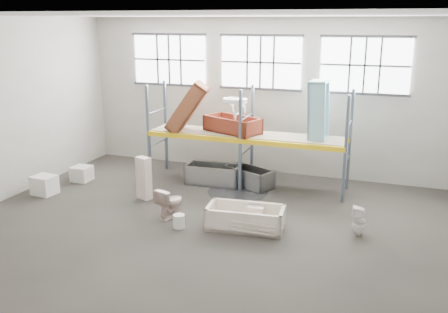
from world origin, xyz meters
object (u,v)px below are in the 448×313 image
at_px(steel_tub_right, 249,177).
at_px(carton_near, 44,185).
at_px(cistern_tall, 144,178).
at_px(steel_tub_left, 213,174).
at_px(toilet_beige, 170,202).
at_px(toilet_white, 359,221).
at_px(blue_tub_upright, 318,111).
at_px(rust_tub_flat, 232,125).
at_px(bucket, 179,221).
at_px(bathtub_beige, 246,217).

relative_size(steel_tub_right, carton_near, 2.38).
bearing_deg(carton_near, cistern_tall, 12.30).
xyz_separation_m(cistern_tall, steel_tub_left, (1.37, 1.89, -0.31)).
xyz_separation_m(toilet_beige, cistern_tall, (-1.27, 0.95, 0.21)).
height_order(toilet_white, blue_tub_upright, blue_tub_upright).
height_order(toilet_beige, carton_near, toilet_beige).
relative_size(toilet_white, blue_tub_upright, 0.41).
bearing_deg(toilet_white, rust_tub_flat, -129.94).
relative_size(rust_tub_flat, bucket, 5.27).
distance_m(blue_tub_upright, bucket, 5.19).
distance_m(cistern_tall, blue_tub_upright, 5.32).
bearing_deg(carton_near, steel_tub_right, 26.87).
distance_m(toilet_beige, steel_tub_right, 3.26).
distance_m(steel_tub_left, blue_tub_upright, 3.73).
relative_size(rust_tub_flat, blue_tub_upright, 1.02).
relative_size(steel_tub_right, blue_tub_upright, 0.88).
bearing_deg(bucket, blue_tub_upright, 55.63).
bearing_deg(carton_near, blue_tub_upright, 22.26).
bearing_deg(steel_tub_left, bathtub_beige, -55.95).
relative_size(bathtub_beige, toilet_white, 2.61).
bearing_deg(bathtub_beige, rust_tub_flat, 108.31).
bearing_deg(blue_tub_upright, carton_near, -157.74).
height_order(bathtub_beige, carton_near, carton_near).
xyz_separation_m(toilet_beige, toilet_white, (4.66, 0.50, -0.04)).
height_order(bathtub_beige, toilet_white, toilet_white).
xyz_separation_m(toilet_beige, carton_near, (-4.20, 0.31, -0.12)).
bearing_deg(rust_tub_flat, toilet_white, -33.81).
height_order(blue_tub_upright, carton_near, blue_tub_upright).
bearing_deg(cistern_tall, bathtub_beige, 3.28).
distance_m(toilet_beige, cistern_tall, 1.60).
bearing_deg(steel_tub_right, blue_tub_upright, 8.13).
bearing_deg(toilet_beige, steel_tub_left, -75.43).
distance_m(steel_tub_left, carton_near, 4.98).
xyz_separation_m(cistern_tall, rust_tub_flat, (1.85, 2.28, 1.21)).
distance_m(bathtub_beige, bucket, 1.63).
height_order(bathtub_beige, rust_tub_flat, rust_tub_flat).
bearing_deg(cistern_tall, toilet_white, 15.30).
bearing_deg(bathtub_beige, steel_tub_right, 99.80).
distance_m(rust_tub_flat, carton_near, 5.81).
height_order(steel_tub_left, steel_tub_right, steel_tub_left).
relative_size(steel_tub_left, bucket, 4.96).
bearing_deg(cistern_tall, toilet_beige, -17.21).
height_order(toilet_white, steel_tub_left, toilet_white).
distance_m(cistern_tall, rust_tub_flat, 3.17).
relative_size(steel_tub_left, steel_tub_right, 1.08).
bearing_deg(blue_tub_upright, toilet_white, -61.79).
height_order(toilet_white, steel_tub_right, toilet_white).
xyz_separation_m(cistern_tall, toilet_white, (5.93, -0.45, -0.25)).
xyz_separation_m(bathtub_beige, carton_near, (-6.23, 0.33, 0.00)).
bearing_deg(carton_near, bucket, -10.44).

